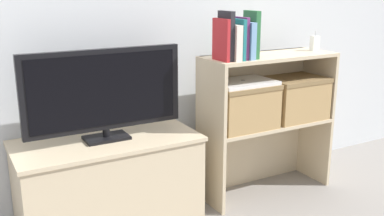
{
  "coord_description": "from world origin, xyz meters",
  "views": [
    {
      "loc": [
        -1.13,
        -1.88,
        1.23
      ],
      "look_at": [
        0.0,
        0.15,
        0.6
      ],
      "focal_mm": 42.0,
      "sensor_mm": 36.0,
      "label": 1
    }
  ],
  "objects_px": {
    "tv_stand": "(109,182)",
    "book_teal": "(237,39)",
    "tv": "(104,92)",
    "baby_monitor": "(315,43)",
    "book_crimson": "(221,40)",
    "book_ivory": "(231,42)",
    "book_skyblue": "(245,40)",
    "laptop": "(243,82)",
    "book_plum": "(241,38)",
    "book_forest": "(251,35)",
    "book_charcoal": "(226,36)",
    "storage_basket_right": "(294,96)",
    "storage_basket_left": "(242,104)"
  },
  "relations": [
    {
      "from": "book_teal",
      "to": "storage_basket_left",
      "type": "height_order",
      "value": "book_teal"
    },
    {
      "from": "tv",
      "to": "book_charcoal",
      "type": "xyz_separation_m",
      "value": [
        0.64,
        -0.11,
        0.25
      ]
    },
    {
      "from": "book_teal",
      "to": "tv_stand",
      "type": "bearing_deg",
      "value": 170.73
    },
    {
      "from": "book_skyblue",
      "to": "baby_monitor",
      "type": "bearing_deg",
      "value": 5.01
    },
    {
      "from": "book_ivory",
      "to": "book_crimson",
      "type": "bearing_deg",
      "value": 180.0
    },
    {
      "from": "book_plum",
      "to": "tv",
      "type": "bearing_deg",
      "value": 171.2
    },
    {
      "from": "tv",
      "to": "book_ivory",
      "type": "relative_size",
      "value": 4.3
    },
    {
      "from": "book_skyblue",
      "to": "storage_basket_right",
      "type": "relative_size",
      "value": 0.55
    },
    {
      "from": "book_teal",
      "to": "storage_basket_right",
      "type": "bearing_deg",
      "value": 4.17
    },
    {
      "from": "tv",
      "to": "storage_basket_left",
      "type": "relative_size",
      "value": 2.22
    },
    {
      "from": "tv_stand",
      "to": "tv",
      "type": "bearing_deg",
      "value": -90.0
    },
    {
      "from": "book_ivory",
      "to": "book_teal",
      "type": "relative_size",
      "value": 0.87
    },
    {
      "from": "storage_basket_left",
      "to": "tv",
      "type": "bearing_deg",
      "value": 174.14
    },
    {
      "from": "book_plum",
      "to": "storage_basket_left",
      "type": "height_order",
      "value": "book_plum"
    },
    {
      "from": "book_teal",
      "to": "storage_basket_left",
      "type": "bearing_deg",
      "value": 24.15
    },
    {
      "from": "book_teal",
      "to": "storage_basket_right",
      "type": "distance_m",
      "value": 0.59
    },
    {
      "from": "book_plum",
      "to": "baby_monitor",
      "type": "height_order",
      "value": "book_plum"
    },
    {
      "from": "book_crimson",
      "to": "book_skyblue",
      "type": "distance_m",
      "value": 0.16
    },
    {
      "from": "book_forest",
      "to": "storage_basket_right",
      "type": "xyz_separation_m",
      "value": [
        0.36,
        0.03,
        -0.39
      ]
    },
    {
      "from": "tv_stand",
      "to": "book_teal",
      "type": "bearing_deg",
      "value": -9.27
    },
    {
      "from": "laptop",
      "to": "storage_basket_right",
      "type": "bearing_deg",
      "value": 0.0
    },
    {
      "from": "book_crimson",
      "to": "book_forest",
      "type": "distance_m",
      "value": 0.2
    },
    {
      "from": "book_skyblue",
      "to": "book_forest",
      "type": "relative_size",
      "value": 0.77
    },
    {
      "from": "tv",
      "to": "book_forest",
      "type": "height_order",
      "value": "book_forest"
    },
    {
      "from": "tv_stand",
      "to": "storage_basket_left",
      "type": "bearing_deg",
      "value": -5.98
    },
    {
      "from": "laptop",
      "to": "tv",
      "type": "bearing_deg",
      "value": 174.14
    },
    {
      "from": "tv",
      "to": "baby_monitor",
      "type": "distance_m",
      "value": 1.33
    },
    {
      "from": "storage_basket_right",
      "to": "laptop",
      "type": "xyz_separation_m",
      "value": [
        -0.38,
        0.0,
        0.13
      ]
    },
    {
      "from": "book_teal",
      "to": "book_forest",
      "type": "bearing_deg",
      "value": 0.0
    },
    {
      "from": "book_crimson",
      "to": "book_teal",
      "type": "xyz_separation_m",
      "value": [
        0.1,
        0.0,
        -0.0
      ]
    },
    {
      "from": "baby_monitor",
      "to": "storage_basket_right",
      "type": "distance_m",
      "value": 0.35
    },
    {
      "from": "book_skyblue",
      "to": "laptop",
      "type": "relative_size",
      "value": 0.57
    },
    {
      "from": "baby_monitor",
      "to": "laptop",
      "type": "xyz_separation_m",
      "value": [
        -0.54,
        -0.02,
        -0.19
      ]
    },
    {
      "from": "book_charcoal",
      "to": "book_forest",
      "type": "distance_m",
      "value": 0.16
    },
    {
      "from": "book_skyblue",
      "to": "laptop",
      "type": "distance_m",
      "value": 0.24
    },
    {
      "from": "tv_stand",
      "to": "book_forest",
      "type": "xyz_separation_m",
      "value": [
        0.8,
        -0.12,
        0.73
      ]
    },
    {
      "from": "book_plum",
      "to": "baby_monitor",
      "type": "xyz_separation_m",
      "value": [
        0.58,
        0.05,
        -0.07
      ]
    },
    {
      "from": "book_charcoal",
      "to": "laptop",
      "type": "distance_m",
      "value": 0.31
    },
    {
      "from": "book_plum",
      "to": "book_teal",
      "type": "bearing_deg",
      "value": 180.0
    },
    {
      "from": "book_crimson",
      "to": "baby_monitor",
      "type": "bearing_deg",
      "value": 3.91
    },
    {
      "from": "tv_stand",
      "to": "storage_basket_right",
      "type": "relative_size",
      "value": 2.57
    },
    {
      "from": "book_ivory",
      "to": "book_skyblue",
      "type": "distance_m",
      "value": 0.09
    },
    {
      "from": "book_charcoal",
      "to": "laptop",
      "type": "height_order",
      "value": "book_charcoal"
    },
    {
      "from": "baby_monitor",
      "to": "book_plum",
      "type": "bearing_deg",
      "value": -175.25
    },
    {
      "from": "book_crimson",
      "to": "book_teal",
      "type": "bearing_deg",
      "value": 0.0
    },
    {
      "from": "book_ivory",
      "to": "storage_basket_left",
      "type": "bearing_deg",
      "value": 17.22
    },
    {
      "from": "book_charcoal",
      "to": "book_plum",
      "type": "relative_size",
      "value": 1.15
    },
    {
      "from": "book_crimson",
      "to": "tv",
      "type": "bearing_deg",
      "value": 169.41
    },
    {
      "from": "tv",
      "to": "tv_stand",
      "type": "bearing_deg",
      "value": 90.0
    },
    {
      "from": "book_plum",
      "to": "storage_basket_right",
      "type": "distance_m",
      "value": 0.57
    }
  ]
}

